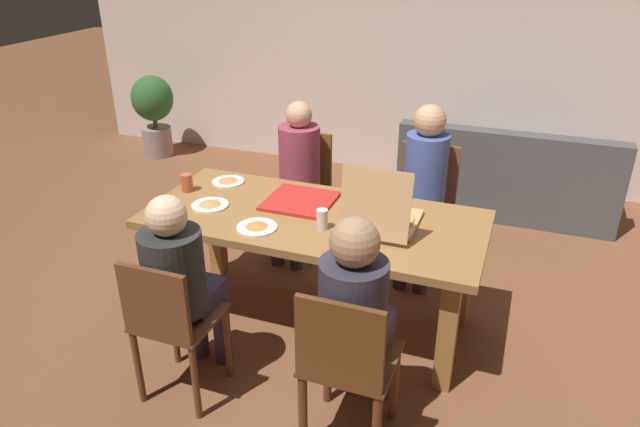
{
  "coord_description": "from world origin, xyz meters",
  "views": [
    {
      "loc": [
        1.12,
        -2.92,
        2.3
      ],
      "look_at": [
        0.0,
        0.1,
        0.73
      ],
      "focal_mm": 32.77,
      "sensor_mm": 36.0,
      "label": 1
    }
  ],
  "objects": [
    {
      "name": "chair_1",
      "position": [
        0.5,
        0.93,
        0.52
      ],
      "size": [
        0.43,
        0.39,
        0.94
      ],
      "color": "brown",
      "rests_on": "ground"
    },
    {
      "name": "person_3",
      "position": [
        -0.44,
        -0.77,
        0.69
      ],
      "size": [
        0.32,
        0.48,
        1.17
      ],
      "color": "#362B44",
      "rests_on": "ground"
    },
    {
      "name": "potted_plant",
      "position": [
        -2.77,
        2.31,
        0.53
      ],
      "size": [
        0.45,
        0.45,
        0.9
      ],
      "color": "gray",
      "rests_on": "ground"
    },
    {
      "name": "chair_2",
      "position": [
        -0.44,
        0.94,
        0.51
      ],
      "size": [
        0.38,
        0.44,
        0.91
      ],
      "color": "brown",
      "rests_on": "ground"
    },
    {
      "name": "person_0",
      "position": [
        0.5,
        -0.76,
        0.72
      ],
      "size": [
        0.31,
        0.51,
        1.21
      ],
      "color": "#413349",
      "rests_on": "ground"
    },
    {
      "name": "ground_plane",
      "position": [
        0.0,
        0.0,
        0.0
      ],
      "size": [
        20.0,
        20.0,
        0.0
      ],
      "primitive_type": "plane",
      "color": "brown"
    },
    {
      "name": "person_1",
      "position": [
        0.5,
        0.8,
        0.75
      ],
      "size": [
        0.29,
        0.47,
        1.27
      ],
      "color": "#3D2F3E",
      "rests_on": "ground"
    },
    {
      "name": "pizza_box_0",
      "position": [
        -0.15,
        0.15,
        0.77
      ],
      "size": [
        0.41,
        0.41,
        0.02
      ],
      "color": "red",
      "rests_on": "dining_table"
    },
    {
      "name": "couch",
      "position": [
        1.0,
        2.21,
        0.28
      ],
      "size": [
        1.85,
        0.83,
        0.8
      ],
      "color": "#494B4D",
      "rests_on": "ground"
    },
    {
      "name": "drinking_glass_0",
      "position": [
        0.1,
        -0.14,
        0.82
      ],
      "size": [
        0.07,
        0.07,
        0.12
      ],
      "primitive_type": "cylinder",
      "color": "silver",
      "rests_on": "dining_table"
    },
    {
      "name": "person_2",
      "position": [
        -0.44,
        0.8,
        0.71
      ],
      "size": [
        0.31,
        0.48,
        1.2
      ],
      "color": "#3A3A3C",
      "rests_on": "ground"
    },
    {
      "name": "plate_2",
      "position": [
        -0.25,
        -0.27,
        0.77
      ],
      "size": [
        0.23,
        0.23,
        0.03
      ],
      "color": "white",
      "rests_on": "dining_table"
    },
    {
      "name": "dining_table",
      "position": [
        0.0,
        0.0,
        0.65
      ],
      "size": [
        2.03,
        0.91,
        0.76
      ],
      "color": "olive",
      "rests_on": "ground"
    },
    {
      "name": "back_wall",
      "position": [
        0.0,
        2.83,
        1.41
      ],
      "size": [
        7.36,
        0.12,
        2.83
      ],
      "primitive_type": "cube",
      "color": "beige",
      "rests_on": "ground"
    },
    {
      "name": "chair_0",
      "position": [
        0.5,
        -0.9,
        0.49
      ],
      "size": [
        0.42,
        0.41,
        0.91
      ],
      "color": "#593317",
      "rests_on": "ground"
    },
    {
      "name": "plate_0",
      "position": [
        -0.73,
        0.27,
        0.77
      ],
      "size": [
        0.22,
        0.22,
        0.03
      ],
      "color": "white",
      "rests_on": "dining_table"
    },
    {
      "name": "plate_1",
      "position": [
        -0.65,
        -0.1,
        0.77
      ],
      "size": [
        0.23,
        0.23,
        0.03
      ],
      "color": "white",
      "rests_on": "dining_table"
    },
    {
      "name": "pizza_box_1",
      "position": [
        0.42,
        0.02,
        0.82
      ],
      "size": [
        0.39,
        0.47,
        0.41
      ],
      "color": "tan",
      "rests_on": "dining_table"
    },
    {
      "name": "chair_3",
      "position": [
        -0.44,
        -0.91,
        0.5
      ],
      "size": [
        0.4,
        0.39,
        0.87
      ],
      "color": "brown",
      "rests_on": "ground"
    },
    {
      "name": "drinking_glass_1",
      "position": [
        -0.91,
        0.06,
        0.82
      ],
      "size": [
        0.08,
        0.08,
        0.12
      ],
      "primitive_type": "cylinder",
      "color": "#BC512F",
      "rests_on": "dining_table"
    }
  ]
}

